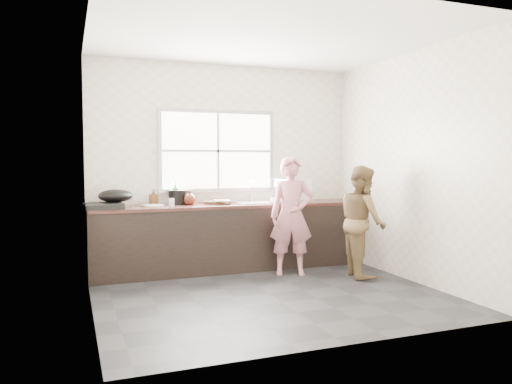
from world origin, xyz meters
name	(u,v)px	position (x,y,z in m)	size (l,w,h in m)	color
floor	(269,294)	(0.00, 0.00, -0.01)	(3.60, 3.20, 0.01)	#242427
ceiling	(269,37)	(0.00, 0.00, 2.71)	(3.60, 3.20, 0.01)	silver
wall_back	(224,166)	(0.00, 1.60, 1.35)	(3.60, 0.01, 2.70)	beige
wall_left	(89,169)	(-1.80, 0.00, 1.35)	(0.01, 3.20, 2.70)	beige
wall_right	(410,167)	(1.80, 0.00, 1.35)	(0.01, 3.20, 2.70)	silver
wall_front	(349,171)	(0.00, -1.60, 1.35)	(3.60, 0.01, 2.70)	beige
cabinet	(232,238)	(0.00, 1.29, 0.41)	(3.60, 0.62, 0.82)	black
countertop	(232,205)	(0.00, 1.29, 0.84)	(3.60, 0.64, 0.04)	#341A15
sink	(257,203)	(0.35, 1.29, 0.86)	(0.55, 0.45, 0.02)	silver
faucet	(251,191)	(0.35, 1.49, 1.01)	(0.02, 0.02, 0.30)	silver
window_frame	(217,151)	(-0.10, 1.59, 1.55)	(1.60, 0.05, 1.10)	#9EA0A5
window_glazing	(218,151)	(-0.10, 1.57, 1.55)	(1.50, 0.01, 1.00)	white
woman	(291,220)	(0.60, 0.74, 0.69)	(0.50, 0.33, 1.37)	#C87882
person_side	(362,221)	(1.39, 0.35, 0.68)	(0.66, 0.52, 1.37)	brown
cutting_board	(217,202)	(-0.17, 1.36, 0.88)	(0.37, 0.37, 0.04)	#311E13
cleaver	(216,201)	(-0.20, 1.32, 0.90)	(0.19, 0.10, 0.01)	#B5B8BC
bowl_mince	(223,202)	(-0.13, 1.26, 0.89)	(0.22, 0.22, 0.05)	white
bowl_crabs	(279,201)	(0.59, 1.08, 0.89)	(0.19, 0.19, 0.06)	silver
bowl_held	(281,201)	(0.61, 1.08, 0.89)	(0.21, 0.21, 0.07)	white
black_pot	(179,197)	(-0.66, 1.47, 0.95)	(0.25, 0.25, 0.18)	black
plate_food	(154,206)	(-1.00, 1.28, 0.87)	(0.23, 0.23, 0.02)	silver
bottle_green	(175,193)	(-0.69, 1.52, 1.00)	(0.11, 0.11, 0.29)	#2D8A2F
bottle_brown_tall	(154,198)	(-0.97, 1.52, 0.95)	(0.08, 0.08, 0.18)	#4A2C12
bottle_brown_short	(190,198)	(-0.55, 1.33, 0.95)	(0.14, 0.14, 0.18)	#4E1F13
glass_jar	(171,202)	(-0.80, 1.21, 0.91)	(0.07, 0.07, 0.10)	silver
burner	(103,206)	(-1.61, 1.19, 0.89)	(0.43, 0.43, 0.06)	black
wok	(115,196)	(-1.46, 1.33, 1.00)	(0.41, 0.41, 0.16)	black
dish_rack	(293,190)	(0.87, 1.26, 1.02)	(0.42, 0.29, 0.31)	silver
pot_lid_left	(120,206)	(-1.40, 1.44, 0.87)	(0.25, 0.25, 0.01)	silver
pot_lid_right	(150,206)	(-1.05, 1.32, 0.87)	(0.24, 0.24, 0.01)	silver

